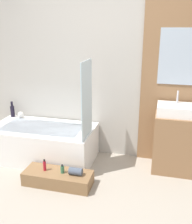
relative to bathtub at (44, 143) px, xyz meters
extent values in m
plane|color=#A39989|center=(0.90, -1.15, -0.25)|extent=(12.00, 12.00, 0.00)
cube|color=#B7B2A8|center=(0.90, 0.43, 1.05)|extent=(4.20, 0.06, 2.60)
cube|color=#8E6642|center=(1.81, 0.38, 1.05)|extent=(0.97, 0.03, 2.60)
cube|color=#ADBCCC|center=(1.81, 0.36, 1.24)|extent=(0.55, 0.01, 0.71)
cube|color=white|center=(0.00, 0.00, 0.00)|extent=(1.47, 0.77, 0.50)
cube|color=silver|center=(0.00, 0.00, 0.24)|extent=(1.14, 0.54, 0.01)
cube|color=silver|center=(0.70, -0.14, 0.74)|extent=(0.01, 0.44, 0.98)
cube|color=olive|center=(0.45, -0.57, -0.17)|extent=(0.85, 0.31, 0.17)
cube|color=#8E6642|center=(1.81, 0.15, 0.14)|extent=(0.51, 0.43, 0.79)
cube|color=white|center=(1.81, 0.15, 0.60)|extent=(0.49, 0.35, 0.13)
cylinder|color=silver|center=(1.81, 0.25, 0.75)|extent=(0.02, 0.02, 0.16)
cylinder|color=black|center=(-0.65, 0.30, 0.33)|extent=(0.06, 0.06, 0.17)
cylinder|color=black|center=(-0.65, 0.30, 0.45)|extent=(0.03, 0.03, 0.07)
sphere|color=silver|center=(-0.50, 0.29, 0.29)|extent=(0.10, 0.10, 0.10)
cylinder|color=#B21928|center=(0.28, -0.57, -0.02)|extent=(0.04, 0.04, 0.12)
cylinder|color=black|center=(0.28, -0.57, 0.06)|extent=(0.02, 0.02, 0.03)
cylinder|color=#38704C|center=(0.51, -0.57, -0.04)|extent=(0.05, 0.05, 0.09)
cylinder|color=black|center=(0.51, -0.57, 0.02)|extent=(0.03, 0.03, 0.02)
cylinder|color=#4C5666|center=(0.68, -0.57, -0.04)|extent=(0.16, 0.09, 0.09)
camera|label=1|loc=(1.60, -3.17, 1.63)|focal=42.00mm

